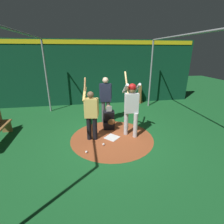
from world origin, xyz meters
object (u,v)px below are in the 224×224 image
object	(u,v)px
home_plate	(112,137)
baseball_1	(103,144)
bat_rack	(140,94)
baseball_0	(86,152)
batter	(131,105)
catcher	(109,120)
visitor	(91,113)
umpire	(106,98)
baseball_2	(127,126)

from	to	relation	value
home_plate	baseball_1	size ratio (longest dim) A/B	5.68
bat_rack	baseball_0	bearing A→B (deg)	-34.13
home_plate	bat_rack	size ratio (longest dim) A/B	0.40
batter	home_plate	bearing A→B (deg)	-83.48
catcher	baseball_0	distance (m)	1.79
batter	visitor	size ratio (longest dim) A/B	1.08
home_plate	umpire	distance (m)	1.75
umpire	baseball_0	size ratio (longest dim) A/B	25.25
bat_rack	baseball_2	distance (m)	3.52
baseball_1	umpire	bearing A→B (deg)	169.95
umpire	bat_rack	world-z (taller)	umpire
baseball_1	baseball_2	distance (m)	1.60
batter	umpire	distance (m)	1.49
umpire	baseball_2	bearing A→B (deg)	49.12
catcher	baseball_0	world-z (taller)	catcher
visitor	home_plate	bearing A→B (deg)	97.16
catcher	baseball_2	world-z (taller)	catcher
umpire	visitor	xyz separation A→B (m)	(1.36, -0.65, -0.10)
bat_rack	baseball_0	world-z (taller)	bat_rack
bat_rack	baseball_2	xyz separation A→B (m)	(3.14, -1.53, -0.45)
umpire	visitor	world-z (taller)	visitor
baseball_0	baseball_2	distance (m)	2.22
home_plate	batter	world-z (taller)	batter
home_plate	baseball_1	bearing A→B (deg)	-38.12
batter	bat_rack	distance (m)	4.17
batter	umpire	size ratio (longest dim) A/B	1.17
baseball_0	baseball_2	bearing A→B (deg)	132.92
baseball_0	baseball_2	xyz separation A→B (m)	(-1.51, 1.63, 0.00)
home_plate	umpire	bearing A→B (deg)	-179.07
bat_rack	baseball_2	world-z (taller)	bat_rack
bat_rack	baseball_1	xyz separation A→B (m)	(4.32, -2.61, -0.45)
home_plate	catcher	bearing A→B (deg)	179.59
home_plate	baseball_0	bearing A→B (deg)	-49.08
batter	bat_rack	bearing A→B (deg)	157.23
catcher	batter	bearing A→B (deg)	44.60
visitor	baseball_1	distance (m)	1.08
baseball_0	home_plate	bearing A→B (deg)	130.92
home_plate	catcher	distance (m)	0.83
batter	bat_rack	size ratio (longest dim) A/B	2.07
umpire	visitor	size ratio (longest dim) A/B	0.92
visitor	bat_rack	distance (m)	4.86
visitor	baseball_2	distance (m)	1.82
home_plate	visitor	xyz separation A→B (m)	(-0.04, -0.67, 0.95)
umpire	baseball_0	xyz separation A→B (m)	(2.17, -0.87, -1.02)
home_plate	catcher	size ratio (longest dim) A/B	0.44
visitor	baseball_1	bearing A→B (deg)	44.34
home_plate	baseball_2	distance (m)	1.04
catcher	umpire	size ratio (longest dim) A/B	0.51
bat_rack	baseball_0	size ratio (longest dim) A/B	14.20
home_plate	baseball_1	world-z (taller)	baseball_1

